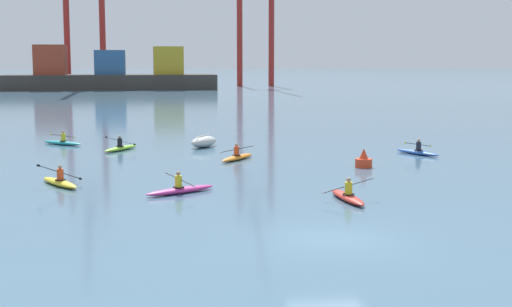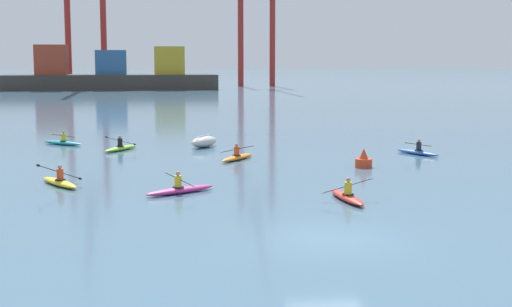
{
  "view_description": "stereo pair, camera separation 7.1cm",
  "coord_description": "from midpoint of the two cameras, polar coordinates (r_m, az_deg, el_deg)",
  "views": [
    {
      "loc": [
        -5.8,
        -22.04,
        5.64
      ],
      "look_at": [
        0.17,
        16.61,
        0.6
      ],
      "focal_mm": 51.41,
      "sensor_mm": 36.0,
      "label": 1
    },
    {
      "loc": [
        -5.73,
        -22.05,
        5.64
      ],
      "look_at": [
        0.17,
        16.61,
        0.6
      ],
      "focal_mm": 51.41,
      "sensor_mm": 36.0,
      "label": 2
    }
  ],
  "objects": [
    {
      "name": "kayak_red",
      "position": [
        29.71,
        7.08,
        -3.32
      ],
      "size": [
        2.24,
        3.43,
        0.95
      ],
      "color": "red",
      "rests_on": "ground"
    },
    {
      "name": "kayak_lime",
      "position": [
        46.4,
        -10.53,
        0.45
      ],
      "size": [
        2.3,
        3.21,
        0.95
      ],
      "color": "#7ABC2D",
      "rests_on": "ground"
    },
    {
      "name": "channel_buoy",
      "position": [
        38.88,
        8.32,
        -0.54
      ],
      "size": [
        0.9,
        0.9,
        1.0
      ],
      "color": "red",
      "rests_on": "ground"
    },
    {
      "name": "kayak_orange",
      "position": [
        41.37,
        -1.52,
        -0.25
      ],
      "size": [
        2.47,
        3.11,
        0.95
      ],
      "color": "orange",
      "rests_on": "ground"
    },
    {
      "name": "kayak_blue",
      "position": [
        44.68,
        12.4,
        0.14
      ],
      "size": [
        2.09,
        3.35,
        0.95
      ],
      "color": "#2856B2",
      "rests_on": "ground"
    },
    {
      "name": "kayak_teal",
      "position": [
        50.24,
        -14.86,
        0.85
      ],
      "size": [
        2.97,
        2.67,
        0.95
      ],
      "color": "teal",
      "rests_on": "ground"
    },
    {
      "name": "capsized_dinghy",
      "position": [
        47.44,
        -4.13,
        0.93
      ],
      "size": [
        2.38,
        2.76,
        0.76
      ],
      "color": "beige",
      "rests_on": "ground"
    },
    {
      "name": "ground_plane",
      "position": [
        23.48,
        5.73,
        -6.6
      ],
      "size": [
        800.0,
        800.0,
        0.0
      ],
      "primitive_type": "plane",
      "color": "#476B84"
    },
    {
      "name": "kayak_magenta",
      "position": [
        31.22,
        -5.98,
        -2.78
      ],
      "size": [
        3.22,
        2.28,
        0.95
      ],
      "color": "#C13384",
      "rests_on": "ground"
    },
    {
      "name": "kayak_yellow",
      "position": [
        34.12,
        -15.09,
        -2.13
      ],
      "size": [
        2.18,
        3.26,
        1.09
      ],
      "color": "yellow",
      "rests_on": "ground"
    },
    {
      "name": "container_barge",
      "position": [
        139.72,
        -11.3,
        6.03
      ],
      "size": [
        39.03,
        9.77,
        8.26
      ],
      "color": "#38332D",
      "rests_on": "ground"
    }
  ]
}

